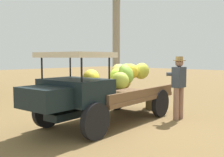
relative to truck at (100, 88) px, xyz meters
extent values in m
plane|color=olive|center=(-0.56, 0.10, -0.93)|extent=(60.00, 60.00, 0.00)
cube|color=black|center=(-0.39, -0.04, -0.49)|extent=(4.02, 0.70, 0.16)
cylinder|color=black|center=(1.00, 0.85, -0.54)|extent=(0.79, 0.19, 0.79)
cylinder|color=black|center=(1.10, -0.75, -0.54)|extent=(0.79, 0.19, 0.79)
cylinder|color=black|center=(-1.79, 0.67, -0.54)|extent=(0.79, 0.19, 0.79)
cylinder|color=black|center=(-1.69, -0.93, -0.54)|extent=(0.79, 0.19, 0.79)
cube|color=brown|center=(-0.84, -0.07, -0.31)|extent=(3.11, 1.91, 0.10)
cube|color=brown|center=(-0.90, 0.72, -0.15)|extent=(3.00, 0.28, 0.22)
cube|color=brown|center=(-0.79, -0.87, -0.15)|extent=(3.00, 0.28, 0.22)
cube|color=black|center=(0.85, 0.04, 0.02)|extent=(1.20, 1.59, 0.55)
cube|color=black|center=(1.75, 0.10, -0.04)|extent=(0.77, 1.11, 0.44)
cylinder|color=black|center=(1.25, 0.71, 0.57)|extent=(0.04, 0.04, 0.55)
cylinder|color=black|center=(1.33, -0.58, 0.57)|extent=(0.04, 0.04, 0.55)
cylinder|color=black|center=(0.37, 0.65, 0.57)|extent=(0.04, 0.04, 0.55)
cylinder|color=black|center=(0.46, -0.64, 0.57)|extent=(0.04, 0.04, 0.55)
cube|color=beige|center=(0.85, 0.04, 0.84)|extent=(1.32, 1.60, 0.12)
ellipsoid|color=#B3C544|center=(-0.15, 0.53, 0.22)|extent=(0.55, 0.57, 0.49)
ellipsoid|color=#82B43A|center=(-0.50, 0.44, 0.37)|extent=(0.71, 0.69, 0.59)
ellipsoid|color=#C2B24F|center=(-1.41, -0.57, 0.36)|extent=(0.68, 0.63, 0.60)
ellipsoid|color=#91B637|center=(-0.26, -0.37, -0.04)|extent=(0.57, 0.58, 0.51)
ellipsoid|color=#AFD038|center=(-1.05, -0.35, 0.27)|extent=(0.64, 0.64, 0.52)
ellipsoid|color=yellow|center=(0.22, 0.37, 0.10)|extent=(0.65, 0.60, 0.45)
ellipsoid|color=yellow|center=(-0.97, 0.19, 0.40)|extent=(0.72, 0.72, 0.51)
ellipsoid|color=gold|center=(-0.98, -0.02, 0.09)|extent=(0.62, 0.58, 0.43)
ellipsoid|color=#93B930|center=(-1.05, -0.01, 0.40)|extent=(0.66, 0.61, 0.46)
ellipsoid|color=gold|center=(-1.49, 0.20, 0.39)|extent=(0.69, 0.49, 0.49)
ellipsoid|color=yellow|center=(0.08, -0.26, 0.27)|extent=(0.82, 0.77, 0.48)
ellipsoid|color=gold|center=(-0.81, 0.21, 0.33)|extent=(0.74, 0.74, 0.51)
cylinder|color=#926856|center=(-1.71, 1.21, -0.48)|extent=(0.15, 0.15, 0.89)
cylinder|color=#926856|center=(-1.97, 1.21, -0.48)|extent=(0.15, 0.15, 0.89)
cube|color=#353D4A|center=(-1.84, 1.21, 0.24)|extent=(0.40, 0.24, 0.56)
cylinder|color=#353D4A|center=(-1.74, 1.11, 0.33)|extent=(0.33, 0.37, 0.10)
cylinder|color=#353D4A|center=(-1.94, 1.11, 0.33)|extent=(0.33, 0.38, 0.10)
sphere|color=#966B59|center=(-1.84, 1.21, 0.64)|extent=(0.22, 0.22, 0.22)
cylinder|color=#9A7B46|center=(-1.84, 1.21, 0.70)|extent=(0.34, 0.34, 0.02)
cylinder|color=#9A7B46|center=(-1.84, 1.21, 0.76)|extent=(0.20, 0.20, 0.10)
cube|color=olive|center=(-2.76, -0.14, -0.68)|extent=(0.66, 0.73, 0.49)
cylinder|color=gray|center=(-6.30, -5.02, 2.12)|extent=(0.41, 0.41, 6.10)
camera|label=1|loc=(4.79, 4.76, 0.80)|focal=42.73mm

